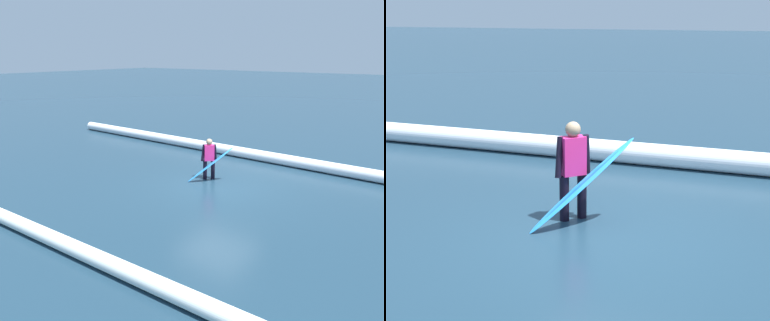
{
  "view_description": "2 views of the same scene",
  "coord_description": "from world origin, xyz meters",
  "views": [
    {
      "loc": [
        -6.88,
        10.54,
        4.31
      ],
      "look_at": [
        0.61,
        0.67,
        0.92
      ],
      "focal_mm": 36.92,
      "sensor_mm": 36.0,
      "label": 1
    },
    {
      "loc": [
        -1.93,
        6.93,
        2.98
      ],
      "look_at": [
        0.22,
        0.71,
        1.21
      ],
      "focal_mm": 52.97,
      "sensor_mm": 36.0,
      "label": 2
    }
  ],
  "objects": [
    {
      "name": "wave_crest_foreground",
      "position": [
        0.37,
        -3.69,
        0.22
      ],
      "size": [
        22.32,
        0.93,
        0.44
      ],
      "primitive_type": "cylinder",
      "rotation": [
        0.0,
        1.57,
        -0.02
      ],
      "color": "white",
      "rests_on": "ground_plane"
    },
    {
      "name": "ground_plane",
      "position": [
        0.0,
        0.0,
        0.0
      ],
      "size": [
        155.21,
        155.21,
        0.0
      ],
      "primitive_type": "plane",
      "color": "#1C3647"
    },
    {
      "name": "surfboard",
      "position": [
        0.47,
        -0.19,
        0.61
      ],
      "size": [
        1.35,
        1.21,
        1.24
      ],
      "color": "#268CE5",
      "rests_on": "ground_plane"
    },
    {
      "name": "surfer",
      "position": [
        0.68,
        -0.41,
        0.81
      ],
      "size": [
        0.4,
        0.48,
        1.45
      ],
      "rotation": [
        0.0,
        0.0,
        0.77
      ],
      "color": "black",
      "rests_on": "ground_plane"
    }
  ]
}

